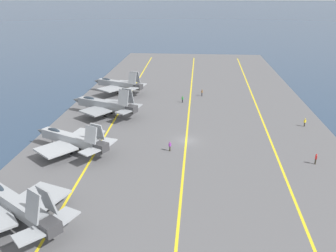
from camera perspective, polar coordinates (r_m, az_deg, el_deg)
name	(u,v)px	position (r m, az deg, el deg)	size (l,w,h in m)	color
ground_plane	(186,142)	(65.01, 2.93, -2.64)	(2000.00, 2000.00, 0.00)	navy
carrier_deck	(186,141)	(64.93, 2.94, -2.48)	(188.39, 55.53, 0.40)	#565659
deck_stripe_foul_line	(272,143)	(66.22, 16.27, -2.66)	(169.55, 0.36, 0.01)	yellow
deck_stripe_centerline	(186,140)	(64.85, 2.94, -2.31)	(169.55, 0.36, 0.01)	yellow
deck_stripe_edge_line	(104,138)	(67.02, -10.23, -1.84)	(169.55, 0.36, 0.01)	yellow
parked_jet_nearest	(16,205)	(45.89, -23.19, -11.51)	(13.22, 15.67, 6.28)	#93999E
parked_jet_second	(71,139)	(61.79, -15.26, -2.05)	(12.94, 15.67, 5.77)	#9EA3A8
parked_jet_third	(105,105)	(78.25, -10.15, 3.41)	(12.03, 16.65, 6.58)	gray
parked_jet_fourth	(118,84)	(95.03, -7.99, 6.68)	(12.59, 15.22, 6.25)	#93999E
crew_brown_vest	(202,92)	(92.33, 5.47, 5.39)	(0.44, 0.46, 1.77)	#232328
crew_red_vest	(316,158)	(60.40, 22.64, -4.83)	(0.43, 0.34, 1.76)	#383328
crew_purple_vest	(170,146)	(60.21, 0.31, -3.19)	(0.46, 0.45, 1.75)	#383328
crew_yellow_vest	(305,122)	(76.12, 21.10, 0.60)	(0.43, 0.46, 1.70)	#383328
crew_green_vest	(183,99)	(86.52, 2.35, 4.35)	(0.45, 0.45, 1.64)	#232328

